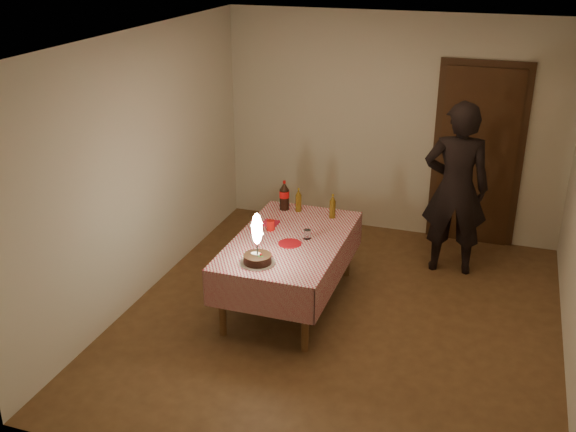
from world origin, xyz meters
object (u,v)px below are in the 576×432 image
object	(u,v)px
birthday_cake	(257,250)
cola_bottle	(284,196)
dining_table	(290,248)
red_plate	(290,243)
amber_bottle_left	(298,201)
red_cup	(271,225)
clear_cup	(307,234)
amber_bottle_right	(333,207)
photographer	(456,189)

from	to	relation	value
birthday_cake	cola_bottle	world-z (taller)	birthday_cake
dining_table	red_plate	distance (m)	0.15
dining_table	cola_bottle	xyz separation A→B (m)	(-0.29, 0.68, 0.25)
dining_table	birthday_cake	world-z (taller)	birthday_cake
amber_bottle_left	red_plate	bearing A→B (deg)	-77.83
dining_table	birthday_cake	distance (m)	0.63
red_cup	cola_bottle	bearing A→B (deg)	94.98
red_cup	amber_bottle_left	world-z (taller)	amber_bottle_left
red_plate	clear_cup	world-z (taller)	clear_cup
dining_table	amber_bottle_left	size ratio (longest dim) A/B	6.75
dining_table	amber_bottle_left	distance (m)	0.72
dining_table	amber_bottle_right	bearing A→B (deg)	68.36
red_cup	photographer	size ratio (longest dim) A/B	0.05
cola_bottle	photographer	size ratio (longest dim) A/B	0.17
red_cup	cola_bottle	distance (m)	0.56
clear_cup	cola_bottle	distance (m)	0.78
dining_table	red_cup	size ratio (longest dim) A/B	17.20
amber_bottle_right	cola_bottle	bearing A→B (deg)	174.33
birthday_cake	amber_bottle_right	world-z (taller)	birthday_cake
birthday_cake	clear_cup	bearing A→B (deg)	67.35
red_plate	amber_bottle_right	bearing A→B (deg)	74.04
birthday_cake	clear_cup	size ratio (longest dim) A/B	5.28
birthday_cake	photographer	xyz separation A→B (m)	(1.51, 1.81, 0.11)
cola_bottle	photographer	bearing A→B (deg)	18.22
amber_bottle_left	dining_table	bearing A→B (deg)	-78.98
amber_bottle_right	photographer	bearing A→B (deg)	27.85
cola_bottle	clear_cup	bearing A→B (deg)	-54.48
dining_table	amber_bottle_left	xyz separation A→B (m)	(-0.13, 0.68, 0.21)
photographer	cola_bottle	bearing A→B (deg)	-161.78
clear_cup	cola_bottle	xyz separation A→B (m)	(-0.45, 0.63, 0.11)
red_plate	amber_bottle_left	xyz separation A→B (m)	(-0.17, 0.79, 0.11)
cola_bottle	amber_bottle_right	size ratio (longest dim) A/B	1.25
amber_bottle_left	clear_cup	bearing A→B (deg)	-65.09
clear_cup	cola_bottle	world-z (taller)	cola_bottle
clear_cup	amber_bottle_right	bearing A→B (deg)	80.98
clear_cup	dining_table	bearing A→B (deg)	-160.77
dining_table	photographer	bearing A→B (deg)	41.39
clear_cup	photographer	distance (m)	1.73
cola_bottle	dining_table	bearing A→B (deg)	-67.02
clear_cup	amber_bottle_right	size ratio (longest dim) A/B	0.35
red_cup	amber_bottle_left	bearing A→B (deg)	78.86
birthday_cake	photographer	size ratio (longest dim) A/B	0.26
birthday_cake	amber_bottle_right	bearing A→B (deg)	73.60
birthday_cake	cola_bottle	bearing A→B (deg)	98.29
dining_table	amber_bottle_left	world-z (taller)	amber_bottle_left
dining_table	photographer	size ratio (longest dim) A/B	0.92
birthday_cake	photographer	world-z (taller)	photographer
amber_bottle_left	photographer	bearing A→B (deg)	19.94
birthday_cake	amber_bottle_left	size ratio (longest dim) A/B	1.86
red_plate	birthday_cake	bearing A→B (deg)	-107.10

